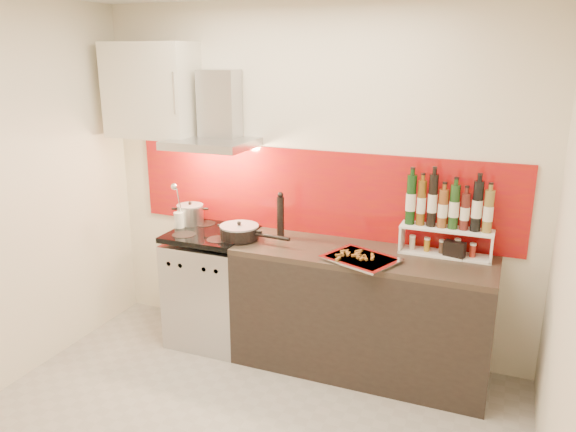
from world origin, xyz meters
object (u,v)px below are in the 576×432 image
at_px(stock_pot, 190,214).
at_px(pepper_mill, 281,216).
at_px(counter, 361,312).
at_px(saute_pan, 240,232).
at_px(baking_tray, 361,259).
at_px(range_stove, 213,288).

height_order(stock_pot, pepper_mill, pepper_mill).
relative_size(counter, saute_pan, 3.22).
bearing_deg(stock_pot, counter, -4.60).
bearing_deg(counter, baking_tray, -81.08).
xyz_separation_m(stock_pot, saute_pan, (0.54, -0.19, -0.03)).
relative_size(counter, baking_tray, 3.26).
distance_m(stock_pot, baking_tray, 1.50).
relative_size(range_stove, counter, 0.51).
height_order(counter, stock_pot, stock_pot).
height_order(counter, pepper_mill, pepper_mill).
distance_m(range_stove, counter, 1.20).
bearing_deg(range_stove, baking_tray, -7.23).
distance_m(stock_pot, saute_pan, 0.57).
height_order(stock_pot, saute_pan, stock_pot).
xyz_separation_m(saute_pan, pepper_mill, (0.25, 0.17, 0.11)).
bearing_deg(baking_tray, range_stove, 172.77).
bearing_deg(range_stove, counter, 0.23).
distance_m(counter, stock_pot, 1.55).
height_order(range_stove, counter, range_stove).
bearing_deg(saute_pan, counter, 4.49).
distance_m(range_stove, baking_tray, 1.32).
bearing_deg(counter, stock_pot, 175.40).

